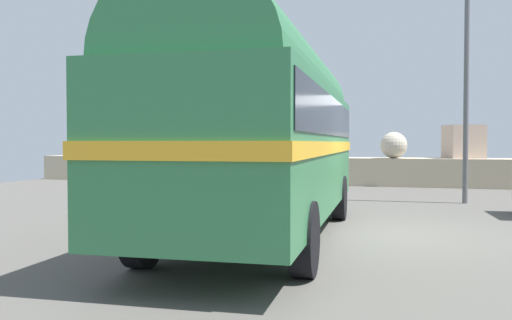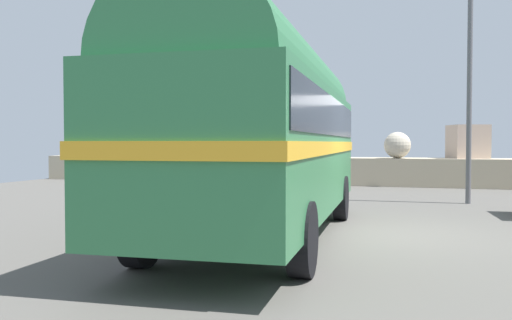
{
  "view_description": "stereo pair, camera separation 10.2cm",
  "coord_description": "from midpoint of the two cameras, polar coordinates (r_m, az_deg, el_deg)",
  "views": [
    {
      "loc": [
        0.6,
        -10.24,
        1.71
      ],
      "look_at": [
        -1.97,
        -1.34,
        1.41
      ],
      "focal_mm": 37.95,
      "sensor_mm": 36.0,
      "label": 1
    },
    {
      "loc": [
        0.7,
        -10.21,
        1.71
      ],
      "look_at": [
        -1.97,
        -1.34,
        1.41
      ],
      "focal_mm": 37.95,
      "sensor_mm": 36.0,
      "label": 2
    }
  ],
  "objects": [
    {
      "name": "breakwater",
      "position": [
        22.06,
        14.5,
        -0.74
      ],
      "size": [
        31.36,
        2.22,
        2.39
      ],
      "color": "#B9AB8E",
      "rests_on": "ground"
    },
    {
      "name": "lamp_post",
      "position": [
        16.3,
        21.76,
        9.3
      ],
      "size": [
        0.44,
        1.04,
        6.9
      ],
      "color": "#5B5B60",
      "rests_on": "ground"
    },
    {
      "name": "vintage_coach",
      "position": [
        9.54,
        1.2,
        3.89
      ],
      "size": [
        2.84,
        8.69,
        3.7
      ],
      "rotation": [
        0.0,
        0.0,
        0.05
      ],
      "color": "black",
      "rests_on": "ground"
    },
    {
      "name": "ground",
      "position": [
        10.39,
        13.06,
        -7.62
      ],
      "size": [
        32.0,
        26.0,
        0.02
      ],
      "color": "#55524D"
    }
  ]
}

